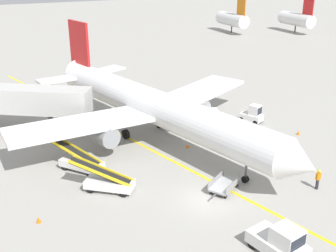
{
  "coord_description": "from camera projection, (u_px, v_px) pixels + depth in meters",
  "views": [
    {
      "loc": [
        -14.15,
        -23.55,
        17.07
      ],
      "look_at": [
        0.93,
        9.04,
        2.5
      ],
      "focal_mm": 44.99,
      "sensor_mm": 36.0,
      "label": 1
    }
  ],
  "objects": [
    {
      "name": "baggage_tug_by_cargo_door",
      "position": [
        210.0,
        119.0,
        44.64
      ],
      "size": [
        2.68,
        1.97,
        2.1
      ],
      "color": "silver",
      "rests_on": "ground"
    },
    {
      "name": "safety_cone_nose_right",
      "position": [
        187.0,
        145.0,
        40.25
      ],
      "size": [
        0.36,
        0.36,
        0.44
      ],
      "primitive_type": "cone",
      "color": "orange",
      "rests_on": "ground"
    },
    {
      "name": "jet_bridge",
      "position": [
        19.0,
        100.0,
        42.56
      ],
      "size": [
        12.19,
        8.94,
        4.85
      ],
      "color": "beige",
      "rests_on": "ground"
    },
    {
      "name": "distant_aircraft_mid_left",
      "position": [
        297.0,
        19.0,
        99.17
      ],
      "size": [
        3.0,
        10.1,
        8.8
      ],
      "color": "silver",
      "rests_on": "ground"
    },
    {
      "name": "baggage_cart_loaded",
      "position": [
        224.0,
        185.0,
        32.84
      ],
      "size": [
        3.58,
        2.84,
        0.94
      ],
      "color": "#A5A5A8",
      "rests_on": "ground"
    },
    {
      "name": "safety_cone_wingtip_left",
      "position": [
        38.0,
        220.0,
        28.92
      ],
      "size": [
        0.36,
        0.36,
        0.44
      ],
      "primitive_type": "cone",
      "color": "orange",
      "rests_on": "ground"
    },
    {
      "name": "airliner",
      "position": [
        152.0,
        105.0,
        41.31
      ],
      "size": [
        27.81,
        34.71,
        10.1
      ],
      "color": "white",
      "rests_on": "ground"
    },
    {
      "name": "ground_crew_marshaller",
      "position": [
        318.0,
        179.0,
        32.83
      ],
      "size": [
        0.36,
        0.24,
        1.7
      ],
      "color": "#26262D",
      "rests_on": "ground"
    },
    {
      "name": "pushback_tug",
      "position": [
        280.0,
        242.0,
        25.43
      ],
      "size": [
        2.6,
        3.91,
        2.2
      ],
      "color": "silver",
      "rests_on": "ground"
    },
    {
      "name": "taxi_line_yellow",
      "position": [
        188.0,
        169.0,
        36.29
      ],
      "size": [
        22.4,
        76.97,
        0.01
      ],
      "primitive_type": "cube",
      "rotation": [
        0.0,
        0.0,
        0.28
      ],
      "color": "yellow",
      "rests_on": "ground"
    },
    {
      "name": "belt_loader_aft_hold",
      "position": [
        80.0,
        162.0,
        35.82
      ],
      "size": [
        4.09,
        4.69,
        2.59
      ],
      "color": "silver",
      "rests_on": "ground"
    },
    {
      "name": "ground_plane",
      "position": [
        207.0,
        199.0,
        31.73
      ],
      "size": [
        300.0,
        300.0,
        0.0
      ],
      "primitive_type": "plane",
      "color": "#9E9B93"
    },
    {
      "name": "safety_cone_nose_left",
      "position": [
        176.0,
        120.0,
        46.45
      ],
      "size": [
        0.36,
        0.36,
        0.44
      ],
      "primitive_type": "cone",
      "color": "orange",
      "rests_on": "ground"
    },
    {
      "name": "belt_loader_forward_hold",
      "position": [
        108.0,
        182.0,
        32.66
      ],
      "size": [
        4.73,
        4.03,
        2.59
      ],
      "color": "silver",
      "rests_on": "ground"
    },
    {
      "name": "distant_aircraft_far_left",
      "position": [
        232.0,
        19.0,
        98.84
      ],
      "size": [
        3.0,
        10.1,
        8.8
      ],
      "color": "silver",
      "rests_on": "ground"
    },
    {
      "name": "safety_cone_wingtip_right",
      "position": [
        298.0,
        133.0,
        43.14
      ],
      "size": [
        0.36,
        0.36,
        0.44
      ],
      "primitive_type": "cone",
      "color": "orange",
      "rests_on": "ground"
    },
    {
      "name": "baggage_tug_near_wing",
      "position": [
        252.0,
        115.0,
        45.94
      ],
      "size": [
        2.24,
        2.73,
        2.1
      ],
      "color": "silver",
      "rests_on": "ground"
    }
  ]
}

